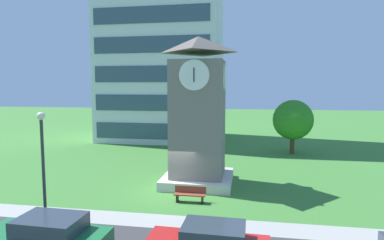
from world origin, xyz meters
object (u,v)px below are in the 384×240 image
parked_car_green (47,238)px  park_bench (190,194)px  street_lamp (43,156)px  clock_tower (198,120)px  tree_streetside (293,120)px

parked_car_green → park_bench: bearing=58.6°
park_bench → street_lamp: size_ratio=0.34×
clock_tower → tree_streetside: bearing=55.7°
clock_tower → park_bench: 5.32m
street_lamp → tree_streetside: (13.64, 19.27, -0.03)m
clock_tower → park_bench: bearing=-89.0°
park_bench → street_lamp: street_lamp is taller
street_lamp → tree_streetside: 23.61m
street_lamp → tree_streetside: bearing=54.7°
clock_tower → tree_streetside: (7.67, 11.26, -1.01)m
park_bench → tree_streetside: bearing=62.9°
clock_tower → street_lamp: bearing=-126.7°
street_lamp → parked_car_green: bearing=-55.1°
tree_streetside → parked_car_green: tree_streetside is taller
clock_tower → park_bench: size_ratio=5.44×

